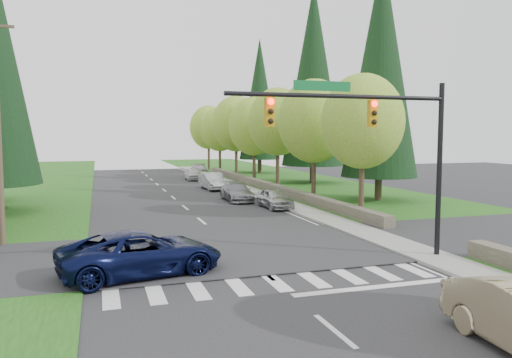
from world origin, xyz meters
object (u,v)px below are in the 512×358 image
parked_car_b (237,192)px  parked_car_d (193,174)px  parked_car_c (213,181)px  suv_navy (141,253)px  parked_car_e (199,171)px  parked_car_a (275,198)px

parked_car_b → parked_car_d: bearing=91.1°
parked_car_b → parked_car_c: bearing=91.1°
suv_navy → parked_car_d: bearing=-25.0°
parked_car_c → parked_car_d: bearing=87.3°
suv_navy → parked_car_d: size_ratio=1.47×
parked_car_b → parked_car_e: (1.13, 20.18, 0.11)m
parked_car_a → parked_car_c: size_ratio=0.85×
parked_car_a → parked_car_e: 24.42m
suv_navy → parked_car_a: suv_navy is taller
parked_car_a → parked_car_d: bearing=92.2°
parked_car_c → parked_car_d: 9.77m
parked_car_a → parked_car_c: bearing=95.1°
suv_navy → parked_car_c: 27.07m
parked_car_b → parked_car_e: bearing=87.8°
parked_car_b → parked_car_e: parked_car_e is taller
parked_car_e → suv_navy: bearing=-96.2°
parked_car_c → parked_car_e: bearing=82.0°
suv_navy → parked_car_a: size_ratio=1.44×
parked_car_e → parked_car_b: bearing=-85.4°
parked_car_d → parked_car_e: (1.13, 2.42, 0.11)m
parked_car_b → parked_car_c: (0.00, 7.98, 0.10)m
parked_car_a → parked_car_c: parked_car_c is taller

